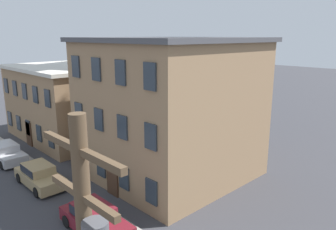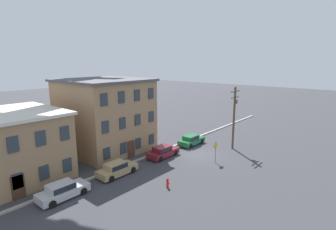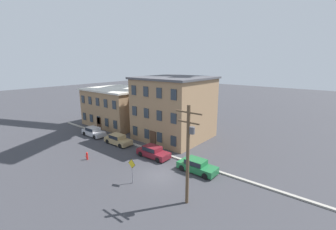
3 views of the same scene
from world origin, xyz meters
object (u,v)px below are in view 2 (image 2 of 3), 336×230
car_green (191,140)px  utility_pole (234,114)px  car_maroon (163,151)px  car_silver (62,190)px  fire_hydrant (168,183)px  caution_sign (216,148)px  car_tan (117,169)px

car_green → utility_pole: utility_pole is taller
car_maroon → car_green: same height
car_silver → fire_hydrant: size_ratio=4.58×
car_silver → fire_hydrant: 9.48m
car_silver → car_green: same height
fire_hydrant → car_silver: bearing=142.2°
car_green → car_maroon: bearing=-178.9°
car_maroon → caution_sign: caution_sign is taller
car_tan → caution_sign: (9.92, -6.17, 0.99)m
utility_pole → car_silver: bearing=166.5°
car_maroon → caution_sign: 6.63m
caution_sign → car_green: bearing=59.0°
car_maroon → fire_hydrant: size_ratio=4.58×
car_tan → caution_sign: size_ratio=1.70×
car_maroon → utility_pole: (8.77, -5.20, 4.07)m
car_tan → caution_sign: 11.72m
car_maroon → car_green: size_ratio=1.00×
car_tan → fire_hydrant: car_tan is taller
utility_pole → fire_hydrant: size_ratio=8.91×
car_maroon → fire_hydrant: bearing=-135.6°
car_silver → fire_hydrant: car_silver is taller
car_silver → caution_sign: caution_sign is taller
car_silver → car_green: 19.70m
car_green → caution_sign: (-3.67, -6.10, 0.99)m
car_maroon → car_green: bearing=1.1°
car_silver → utility_pole: (22.08, -5.31, 4.07)m
car_silver → utility_pole: utility_pole is taller
car_silver → car_tan: bearing=0.8°
car_green → caution_sign: size_ratio=1.70×
car_maroon → utility_pole: 10.98m
car_silver → car_maroon: 13.31m
car_maroon → caution_sign: size_ratio=1.70×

